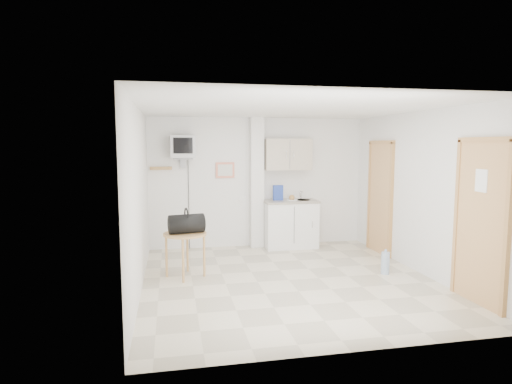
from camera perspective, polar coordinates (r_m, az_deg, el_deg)
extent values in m
plane|color=beige|center=(6.45, 4.37, -11.62)|extent=(4.50, 4.50, 0.00)
cube|color=white|center=(8.36, 0.28, 1.28)|extent=(4.20, 0.04, 2.50)
cube|color=white|center=(4.09, 13.07, -4.23)|extent=(4.20, 0.04, 2.50)
cube|color=white|center=(5.97, -15.33, -0.99)|extent=(0.04, 4.50, 2.50)
cube|color=white|center=(7.05, 21.13, -0.09)|extent=(0.04, 4.50, 2.50)
cube|color=white|center=(6.16, 4.57, 11.09)|extent=(4.20, 4.50, 0.04)
cube|color=white|center=(8.24, 0.09, 1.21)|extent=(0.25, 0.22, 2.50)
cube|color=#DF795E|center=(8.22, -4.15, 2.93)|extent=(0.36, 0.03, 0.30)
cube|color=silver|center=(8.20, -4.13, 2.92)|extent=(0.28, 0.01, 0.22)
cube|color=#A8784D|center=(8.14, -12.56, 3.11)|extent=(0.40, 0.05, 0.06)
cube|color=white|center=(8.32, -1.87, -0.82)|extent=(0.15, 0.02, 0.08)
cylinder|color=#A8784D|center=(8.09, -13.63, 2.99)|extent=(0.02, 0.08, 0.02)
cylinder|color=#A8784D|center=(8.08, -12.57, 3.02)|extent=(0.02, 0.08, 0.02)
cylinder|color=#A8784D|center=(8.08, -11.50, 3.04)|extent=(0.02, 0.08, 0.02)
cube|color=#9D603B|center=(8.14, 16.21, -0.88)|extent=(0.04, 0.75, 2.00)
cube|color=#9D6C35|center=(8.14, 16.17, -0.88)|extent=(0.06, 0.87, 2.06)
cube|color=#9D603B|center=(5.98, 27.77, -3.81)|extent=(0.04, 0.82, 2.02)
cube|color=#9D6C35|center=(5.98, 27.74, -3.81)|extent=(0.06, 0.94, 2.08)
cube|color=white|center=(5.90, 27.86, 1.35)|extent=(0.01, 0.20, 0.28)
cube|color=white|center=(8.34, 4.57, -4.36)|extent=(1.00, 0.55, 0.88)
cube|color=#ABA090|center=(8.27, 4.60, -1.23)|extent=(1.03, 0.58, 0.04)
cylinder|color=#B7B7BA|center=(8.34, 6.25, -1.22)|extent=(0.30, 0.30, 0.05)
cylinder|color=#B7B7BA|center=(8.46, 5.98, -0.39)|extent=(0.02, 0.02, 0.16)
cylinder|color=#B7B7BA|center=(8.40, 6.10, 0.07)|extent=(0.02, 0.13, 0.02)
cube|color=#BDAF99|center=(8.30, 4.24, 5.03)|extent=(0.90, 0.32, 0.60)
cube|color=#213A97|center=(8.23, 2.95, -0.09)|extent=(0.19, 0.07, 0.29)
cylinder|color=white|center=(8.24, 4.80, -1.07)|extent=(0.22, 0.22, 0.01)
sphere|color=tan|center=(8.23, 4.80, -0.75)|extent=(0.11, 0.11, 0.11)
cube|color=slate|center=(8.00, -9.74, 4.41)|extent=(0.36, 0.32, 0.02)
cube|color=slate|center=(8.14, -9.75, 3.88)|extent=(0.10, 0.06, 0.20)
cube|color=#ADADAF|center=(7.93, -9.75, 5.98)|extent=(0.44, 0.42, 0.40)
cube|color=black|center=(7.72, -9.71, 6.12)|extent=(0.34, 0.02, 0.28)
cylinder|color=black|center=(8.22, -8.96, -1.58)|extent=(0.01, 0.01, 1.73)
cylinder|color=#A8784D|center=(6.51, -9.45, -5.54)|extent=(0.65, 0.65, 0.03)
cylinder|color=#A8784D|center=(6.56, -6.92, -8.42)|extent=(0.04, 0.04, 0.64)
cylinder|color=#A8784D|center=(6.86, -9.13, -7.80)|extent=(0.04, 0.04, 0.64)
cylinder|color=#A8784D|center=(6.63, -11.85, -8.36)|extent=(0.04, 0.04, 0.64)
cylinder|color=#A8784D|center=(6.32, -9.69, -9.05)|extent=(0.04, 0.04, 0.64)
cylinder|color=black|center=(6.47, -9.25, -4.20)|extent=(0.56, 0.38, 0.28)
torus|color=black|center=(6.44, -9.28, -3.04)|extent=(0.06, 0.22, 0.22)
cylinder|color=#94AAC6|center=(6.97, 16.86, -9.05)|extent=(0.13, 0.13, 0.34)
cylinder|color=#94AAC6|center=(6.92, 16.91, -7.52)|extent=(0.04, 0.04, 0.04)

